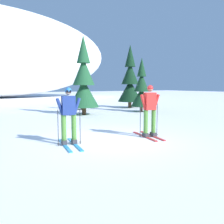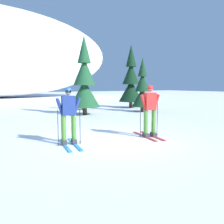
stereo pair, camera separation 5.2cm
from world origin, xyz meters
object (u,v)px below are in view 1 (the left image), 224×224
skier_red_jacket (150,110)px  pine_tree_far_right (130,82)px  pine_tree_center (82,93)px  skier_navy_jacket (69,115)px  pine_tree_center_left (84,82)px  pine_tree_center_right (141,89)px

skier_red_jacket → pine_tree_far_right: size_ratio=0.36×
skier_red_jacket → pine_tree_center: 10.41m
skier_navy_jacket → pine_tree_center_left: size_ratio=0.37×
skier_navy_jacket → pine_tree_center: size_ratio=0.61×
skier_red_jacket → skier_navy_jacket: bearing=171.9°
pine_tree_center_left → pine_tree_center: (1.22, 3.05, -0.81)m
pine_tree_center_right → pine_tree_far_right: (1.08, 2.90, 0.56)m
pine_tree_far_right → pine_tree_center_right: bearing=-110.5°
pine_tree_far_right → skier_red_jacket: bearing=-121.7°
pine_tree_center_left → skier_navy_jacket: bearing=-118.0°
pine_tree_center_left → pine_tree_far_right: size_ratio=0.96×
pine_tree_center_left → pine_tree_center: size_ratio=1.66×
skier_navy_jacket → pine_tree_center_right: bearing=39.4°
pine_tree_center_right → skier_navy_jacket: bearing=-140.6°
skier_red_jacket → pine_tree_center_left: 7.29m
pine_tree_far_right → pine_tree_center: bearing=171.9°
skier_navy_jacket → pine_tree_center: pine_tree_center is taller
pine_tree_center → pine_tree_center_right: pine_tree_center_right is taller
skier_navy_jacket → pine_tree_center_left: pine_tree_center_left is taller
pine_tree_center → pine_tree_center_right: 4.55m
pine_tree_center_left → pine_tree_center_right: (4.14, -0.42, -0.48)m
pine_tree_center_left → skier_red_jacket: bearing=-96.0°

